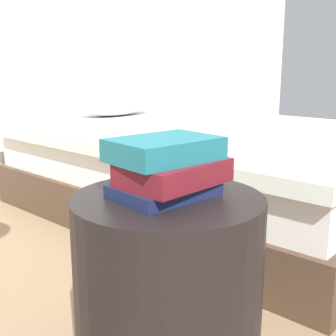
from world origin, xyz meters
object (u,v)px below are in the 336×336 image
(book_maroon, at_px, (174,172))
(book_teal, at_px, (164,149))
(side_table, at_px, (168,294))
(book_navy, at_px, (164,190))
(bed, at_px, (210,167))

(book_maroon, xyz_separation_m, book_teal, (-0.01, 0.02, 0.05))
(side_table, bearing_deg, book_maroon, -37.96)
(side_table, xyz_separation_m, book_teal, (-0.00, 0.01, 0.36))
(side_table, distance_m, book_navy, 0.26)
(side_table, bearing_deg, book_teal, 95.76)
(side_table, height_order, book_navy, book_navy)
(side_table, distance_m, book_teal, 0.36)
(side_table, bearing_deg, bed, 37.42)
(book_navy, bearing_deg, side_table, -52.56)
(bed, distance_m, book_navy, 1.47)
(book_navy, distance_m, book_teal, 0.09)
(bed, height_order, book_navy, bed)
(book_navy, distance_m, book_maroon, 0.05)
(book_navy, xyz_separation_m, book_maroon, (0.02, -0.02, 0.04))
(bed, xyz_separation_m, side_table, (-1.15, -0.88, 0.01))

